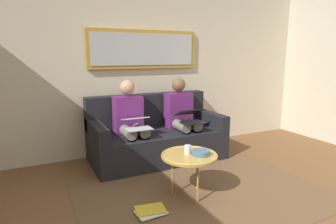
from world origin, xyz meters
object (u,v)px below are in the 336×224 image
at_px(couch, 155,137).
at_px(person_left, 182,115).
at_px(laptop_black, 190,117).
at_px(bowl, 201,153).
at_px(coffee_table, 189,156).
at_px(cup, 188,149).
at_px(framed_mirror, 144,49).
at_px(person_right, 130,120).
at_px(magazine_stack, 151,211).
at_px(laptop_silver, 137,123).

xyz_separation_m(couch, person_left, (-0.39, 0.07, 0.30)).
bearing_deg(laptop_black, bowl, 66.37).
relative_size(coffee_table, bowl, 3.00).
xyz_separation_m(person_left, laptop_black, (0.00, 0.23, 0.02)).
relative_size(couch, cup, 20.47).
relative_size(framed_mirror, person_right, 1.48).
height_order(person_right, magazine_stack, person_right).
height_order(laptop_silver, magazine_stack, laptop_silver).
bearing_deg(bowl, person_left, -109.50).
xyz_separation_m(bowl, laptop_silver, (0.36, -0.95, 0.15)).
relative_size(laptop_black, person_right, 0.33).
bearing_deg(couch, coffee_table, 83.34).
xyz_separation_m(coffee_table, person_left, (-0.53, -1.15, 0.17)).
bearing_deg(cup, coffee_table, 85.43).
height_order(framed_mirror, bowl, framed_mirror).
relative_size(framed_mirror, laptop_black, 4.44).
height_order(cup, bowl, cup).
height_order(framed_mirror, person_right, framed_mirror).
bearing_deg(person_left, bowl, 70.50).
bearing_deg(coffee_table, bowl, 153.14).
height_order(person_right, laptop_silver, person_right).
xyz_separation_m(person_left, laptop_silver, (0.78, 0.25, 0.02)).
distance_m(framed_mirror, person_right, 1.12).
relative_size(couch, magazine_stack, 5.97).
height_order(coffee_table, bowl, bowl).
bearing_deg(person_right, couch, -170.11).
xyz_separation_m(laptop_black, laptop_silver, (0.78, 0.02, -0.00)).
bearing_deg(coffee_table, framed_mirror, -95.06).
height_order(framed_mirror, person_left, framed_mirror).
distance_m(couch, framed_mirror, 1.30).
distance_m(bowl, laptop_silver, 1.03).
relative_size(coffee_table, person_right, 0.52).
bearing_deg(magazine_stack, cup, -158.43).
relative_size(cup, person_right, 0.08).
relative_size(laptop_silver, magazine_stack, 1.07).
distance_m(laptop_black, laptop_silver, 0.78).
relative_size(couch, framed_mirror, 1.09).
bearing_deg(framed_mirror, laptop_silver, 61.08).
distance_m(person_right, laptop_silver, 0.25).
relative_size(laptop_black, laptop_silver, 1.15).
bearing_deg(coffee_table, person_left, -114.88).
relative_size(framed_mirror, person_left, 1.48).
distance_m(couch, cup, 1.19).
bearing_deg(bowl, laptop_silver, -69.57).
xyz_separation_m(couch, coffee_table, (0.14, 1.22, 0.12)).
relative_size(bowl, laptop_silver, 0.59).
xyz_separation_m(framed_mirror, coffee_table, (0.14, 1.61, -1.11)).
bearing_deg(person_left, framed_mirror, -49.49).
bearing_deg(laptop_silver, person_left, -162.27).
relative_size(couch, bowl, 9.40).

